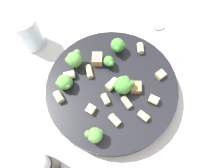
# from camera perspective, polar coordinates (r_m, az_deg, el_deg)

# --- Properties ---
(ground_plane) EXTENTS (2.00, 2.00, 0.00)m
(ground_plane) POSITION_cam_1_polar(r_m,az_deg,el_deg) (0.52, 0.00, -2.24)
(ground_plane) COLOR beige
(pasta_bowl) EXTENTS (0.30, 0.30, 0.04)m
(pasta_bowl) POSITION_cam_1_polar(r_m,az_deg,el_deg) (0.50, 0.00, -1.26)
(pasta_bowl) COLOR black
(pasta_bowl) RESTS_ON ground_plane
(broccoli_floret_0) EXTENTS (0.04, 0.04, 0.04)m
(broccoli_floret_0) POSITION_cam_1_polar(r_m,az_deg,el_deg) (0.46, 3.18, -0.03)
(broccoli_floret_0) COLOR #84AD60
(broccoli_floret_0) RESTS_ON pasta_bowl
(broccoli_floret_1) EXTENTS (0.04, 0.03, 0.04)m
(broccoli_floret_1) POSITION_cam_1_polar(r_m,az_deg,el_deg) (0.51, 1.55, 10.01)
(broccoli_floret_1) COLOR #9EC175
(broccoli_floret_1) RESTS_ON pasta_bowl
(broccoli_floret_2) EXTENTS (0.04, 0.04, 0.04)m
(broccoli_floret_2) POSITION_cam_1_polar(r_m,az_deg,el_deg) (0.49, -9.87, 6.44)
(broccoli_floret_2) COLOR #93B766
(broccoli_floret_2) RESTS_ON pasta_bowl
(broccoli_floret_3) EXTENTS (0.03, 0.03, 0.04)m
(broccoli_floret_3) POSITION_cam_1_polar(r_m,az_deg,el_deg) (0.48, -12.24, 0.45)
(broccoli_floret_3) COLOR #93B766
(broccoli_floret_3) RESTS_ON pasta_bowl
(broccoli_floret_4) EXTENTS (0.03, 0.03, 0.04)m
(broccoli_floret_4) POSITION_cam_1_polar(r_m,az_deg,el_deg) (0.43, -4.46, -13.11)
(broccoli_floret_4) COLOR #84AD60
(broccoli_floret_4) RESTS_ON pasta_bowl
(broccoli_floret_5) EXTENTS (0.02, 0.03, 0.03)m
(broccoli_floret_5) POSITION_cam_1_polar(r_m,az_deg,el_deg) (0.49, -0.77, 5.85)
(broccoli_floret_5) COLOR #84AD60
(broccoli_floret_5) RESTS_ON pasta_bowl
(rigatoni_0) EXTENTS (0.03, 0.03, 0.02)m
(rigatoni_0) POSITION_cam_1_polar(r_m,az_deg,el_deg) (0.48, -0.28, 0.54)
(rigatoni_0) COLOR beige
(rigatoni_0) RESTS_ON pasta_bowl
(rigatoni_1) EXTENTS (0.03, 0.03, 0.01)m
(rigatoni_1) POSITION_cam_1_polar(r_m,az_deg,el_deg) (0.49, -5.94, 3.26)
(rigatoni_1) COLOR beige
(rigatoni_1) RESTS_ON pasta_bowl
(rigatoni_2) EXTENTS (0.03, 0.03, 0.02)m
(rigatoni_2) POSITION_cam_1_polar(r_m,az_deg,el_deg) (0.49, -11.07, 2.27)
(rigatoni_2) COLOR beige
(rigatoni_2) RESTS_ON pasta_bowl
(rigatoni_3) EXTENTS (0.03, 0.02, 0.02)m
(rigatoni_3) POSITION_cam_1_polar(r_m,az_deg,el_deg) (0.53, 7.45, 9.23)
(rigatoni_3) COLOR beige
(rigatoni_3) RESTS_ON pasta_bowl
(rigatoni_4) EXTENTS (0.02, 0.03, 0.01)m
(rigatoni_4) POSITION_cam_1_polar(r_m,az_deg,el_deg) (0.46, 8.22, -8.24)
(rigatoni_4) COLOR beige
(rigatoni_4) RESTS_ON pasta_bowl
(rigatoni_5) EXTENTS (0.02, 0.03, 0.01)m
(rigatoni_5) POSITION_cam_1_polar(r_m,az_deg,el_deg) (0.45, 0.74, -9.36)
(rigatoni_5) COLOR beige
(rigatoni_5) RESTS_ON pasta_bowl
(rigatoni_6) EXTENTS (0.03, 0.03, 0.01)m
(rigatoni_6) POSITION_cam_1_polar(r_m,az_deg,el_deg) (0.46, -1.37, -4.07)
(rigatoni_6) COLOR beige
(rigatoni_6) RESTS_ON pasta_bowl
(rigatoni_7) EXTENTS (0.03, 0.03, 0.02)m
(rigatoni_7) POSITION_cam_1_polar(r_m,az_deg,el_deg) (0.48, -13.73, -3.29)
(rigatoni_7) COLOR beige
(rigatoni_7) RESTS_ON pasta_bowl
(rigatoni_8) EXTENTS (0.02, 0.02, 0.02)m
(rigatoni_8) POSITION_cam_1_polar(r_m,az_deg,el_deg) (0.47, 10.94, -3.71)
(rigatoni_8) COLOR beige
(rigatoni_8) RESTS_ON pasta_bowl
(rigatoni_9) EXTENTS (0.03, 0.03, 0.01)m
(rigatoni_9) POSITION_cam_1_polar(r_m,az_deg,el_deg) (0.46, 3.85, -4.79)
(rigatoni_9) COLOR beige
(rigatoni_9) RESTS_ON pasta_bowl
(chicken_chunk_0) EXTENTS (0.03, 0.02, 0.01)m
(chicken_chunk_0) POSITION_cam_1_polar(r_m,az_deg,el_deg) (0.50, 12.57, 2.37)
(chicken_chunk_0) COLOR tan
(chicken_chunk_0) RESTS_ON pasta_bowl
(chicken_chunk_1) EXTENTS (0.03, 0.03, 0.02)m
(chicken_chunk_1) POSITION_cam_1_polar(r_m,az_deg,el_deg) (0.50, -3.86, 6.50)
(chicken_chunk_1) COLOR tan
(chicken_chunk_1) RESTS_ON pasta_bowl
(chicken_chunk_2) EXTENTS (0.02, 0.02, 0.01)m
(chicken_chunk_2) POSITION_cam_1_polar(r_m,az_deg,el_deg) (0.46, -5.57, -6.64)
(chicken_chunk_2) COLOR tan
(chicken_chunk_2) RESTS_ON pasta_bowl
(chicken_chunk_3) EXTENTS (0.03, 0.03, 0.02)m
(chicken_chunk_3) POSITION_cam_1_polar(r_m,az_deg,el_deg) (0.48, 6.27, -0.85)
(chicken_chunk_3) COLOR #A87A4C
(chicken_chunk_3) RESTS_ON pasta_bowl
(drinking_glass) EXTENTS (0.06, 0.06, 0.09)m
(drinking_glass) POSITION_cam_1_polar(r_m,az_deg,el_deg) (0.59, -20.73, 12.11)
(drinking_glass) COLOR silver
(drinking_glass) RESTS_ON ground_plane
(pepper_shaker) EXTENTS (0.04, 0.04, 0.10)m
(pepper_shaker) POSITION_cam_1_polar(r_m,az_deg,el_deg) (0.45, -16.98, -19.64)
(pepper_shaker) COLOR #332D28
(pepper_shaker) RESTS_ON ground_plane
(spoon) EXTENTS (0.14, 0.12, 0.01)m
(spoon) POSITION_cam_1_polar(r_m,az_deg,el_deg) (0.62, 12.54, 13.88)
(spoon) COLOR #B2B2B7
(spoon) RESTS_ON ground_plane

